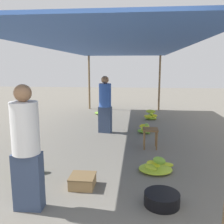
{
  "coord_description": "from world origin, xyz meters",
  "views": [
    {
      "loc": [
        0.57,
        -2.11,
        1.85
      ],
      "look_at": [
        0.0,
        3.56,
        0.81
      ],
      "focal_mm": 40.0,
      "sensor_mm": 36.0,
      "label": 1
    }
  ],
  "objects_px": {
    "banana_pile_left_0": "(30,168)",
    "banana_pile_right_2": "(145,129)",
    "crate_near": "(83,181)",
    "stool": "(150,133)",
    "basin_black": "(162,199)",
    "vendor_foreground": "(26,147)",
    "shopper_walking_mid": "(105,104)",
    "banana_pile_left_1": "(102,112)",
    "banana_pile_right_1": "(151,116)",
    "banana_pile_right_0": "(156,167)"
  },
  "relations": [
    {
      "from": "stool",
      "to": "banana_pile_left_0",
      "type": "height_order",
      "value": "stool"
    },
    {
      "from": "vendor_foreground",
      "to": "banana_pile_right_1",
      "type": "height_order",
      "value": "vendor_foreground"
    },
    {
      "from": "vendor_foreground",
      "to": "banana_pile_left_1",
      "type": "distance_m",
      "value": 6.67
    },
    {
      "from": "banana_pile_left_0",
      "to": "banana_pile_right_2",
      "type": "bearing_deg",
      "value": 54.93
    },
    {
      "from": "stool",
      "to": "banana_pile_left_1",
      "type": "bearing_deg",
      "value": 112.88
    },
    {
      "from": "stool",
      "to": "banana_pile_left_1",
      "type": "xyz_separation_m",
      "value": [
        -1.67,
        3.96,
        -0.29
      ]
    },
    {
      "from": "banana_pile_right_1",
      "to": "crate_near",
      "type": "relative_size",
      "value": 1.34
    },
    {
      "from": "shopper_walking_mid",
      "to": "banana_pile_left_0",
      "type": "bearing_deg",
      "value": -108.07
    },
    {
      "from": "vendor_foreground",
      "to": "crate_near",
      "type": "height_order",
      "value": "vendor_foreground"
    },
    {
      "from": "stool",
      "to": "crate_near",
      "type": "distance_m",
      "value": 2.32
    },
    {
      "from": "banana_pile_right_1",
      "to": "shopper_walking_mid",
      "type": "distance_m",
      "value": 2.44
    },
    {
      "from": "vendor_foreground",
      "to": "stool",
      "type": "bearing_deg",
      "value": 57.35
    },
    {
      "from": "banana_pile_left_0",
      "to": "crate_near",
      "type": "relative_size",
      "value": 1.22
    },
    {
      "from": "basin_black",
      "to": "banana_pile_right_1",
      "type": "bearing_deg",
      "value": 88.56
    },
    {
      "from": "stool",
      "to": "shopper_walking_mid",
      "type": "xyz_separation_m",
      "value": [
        -1.2,
        1.26,
        0.46
      ]
    },
    {
      "from": "stool",
      "to": "crate_near",
      "type": "height_order",
      "value": "stool"
    },
    {
      "from": "banana_pile_left_1",
      "to": "shopper_walking_mid",
      "type": "xyz_separation_m",
      "value": [
        0.47,
        -2.69,
        0.76
      ]
    },
    {
      "from": "banana_pile_left_0",
      "to": "crate_near",
      "type": "xyz_separation_m",
      "value": [
        1.01,
        -0.38,
        -0.01
      ]
    },
    {
      "from": "vendor_foreground",
      "to": "banana_pile_right_0",
      "type": "xyz_separation_m",
      "value": [
        1.74,
        1.37,
        -0.78
      ]
    },
    {
      "from": "banana_pile_left_0",
      "to": "banana_pile_right_0",
      "type": "relative_size",
      "value": 0.73
    },
    {
      "from": "vendor_foreground",
      "to": "banana_pile_left_0",
      "type": "xyz_separation_m",
      "value": [
        -0.44,
        1.03,
        -0.75
      ]
    },
    {
      "from": "shopper_walking_mid",
      "to": "banana_pile_right_1",
      "type": "bearing_deg",
      "value": 53.7
    },
    {
      "from": "banana_pile_left_0",
      "to": "stool",
      "type": "bearing_deg",
      "value": 37.19
    },
    {
      "from": "stool",
      "to": "banana_pile_right_2",
      "type": "distance_m",
      "value": 1.35
    },
    {
      "from": "basin_black",
      "to": "banana_pile_right_1",
      "type": "distance_m",
      "value": 5.56
    },
    {
      "from": "vendor_foreground",
      "to": "crate_near",
      "type": "distance_m",
      "value": 1.15
    },
    {
      "from": "banana_pile_left_0",
      "to": "shopper_walking_mid",
      "type": "bearing_deg",
      "value": 71.93
    },
    {
      "from": "basin_black",
      "to": "banana_pile_right_0",
      "type": "height_order",
      "value": "banana_pile_right_0"
    },
    {
      "from": "banana_pile_left_1",
      "to": "banana_pile_right_0",
      "type": "xyz_separation_m",
      "value": [
        1.71,
        -5.25,
        0.01
      ]
    },
    {
      "from": "banana_pile_right_0",
      "to": "basin_black",
      "type": "bearing_deg",
      "value": -89.83
    },
    {
      "from": "stool",
      "to": "banana_pile_left_0",
      "type": "bearing_deg",
      "value": -142.81
    },
    {
      "from": "vendor_foreground",
      "to": "stool",
      "type": "height_order",
      "value": "vendor_foreground"
    },
    {
      "from": "basin_black",
      "to": "banana_pile_right_0",
      "type": "distance_m",
      "value": 1.12
    },
    {
      "from": "basin_black",
      "to": "banana_pile_left_0",
      "type": "bearing_deg",
      "value": 160.4
    },
    {
      "from": "crate_near",
      "to": "banana_pile_left_1",
      "type": "bearing_deg",
      "value": 95.09
    },
    {
      "from": "banana_pile_left_0",
      "to": "banana_pile_right_0",
      "type": "height_order",
      "value": "banana_pile_right_0"
    },
    {
      "from": "banana_pile_left_1",
      "to": "shopper_walking_mid",
      "type": "height_order",
      "value": "shopper_walking_mid"
    },
    {
      "from": "crate_near",
      "to": "shopper_walking_mid",
      "type": "relative_size",
      "value": 0.24
    },
    {
      "from": "banana_pile_left_1",
      "to": "shopper_walking_mid",
      "type": "relative_size",
      "value": 0.43
    },
    {
      "from": "banana_pile_right_1",
      "to": "shopper_walking_mid",
      "type": "relative_size",
      "value": 0.33
    },
    {
      "from": "basin_black",
      "to": "banana_pile_left_1",
      "type": "xyz_separation_m",
      "value": [
        -1.71,
        6.37,
        -0.02
      ]
    },
    {
      "from": "banana_pile_left_1",
      "to": "banana_pile_right_1",
      "type": "bearing_deg",
      "value": -23.71
    },
    {
      "from": "banana_pile_right_2",
      "to": "basin_black",
      "type": "bearing_deg",
      "value": -88.24
    },
    {
      "from": "banana_pile_left_1",
      "to": "stool",
      "type": "bearing_deg",
      "value": -67.12
    },
    {
      "from": "basin_black",
      "to": "banana_pile_left_1",
      "type": "relative_size",
      "value": 0.71
    },
    {
      "from": "vendor_foreground",
      "to": "banana_pile_right_2",
      "type": "relative_size",
      "value": 3.07
    },
    {
      "from": "stool",
      "to": "basin_black",
      "type": "height_order",
      "value": "stool"
    },
    {
      "from": "banana_pile_left_1",
      "to": "crate_near",
      "type": "height_order",
      "value": "crate_near"
    },
    {
      "from": "basin_black",
      "to": "crate_near",
      "type": "distance_m",
      "value": 1.25
    },
    {
      "from": "banana_pile_right_0",
      "to": "crate_near",
      "type": "relative_size",
      "value": 1.67
    }
  ]
}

